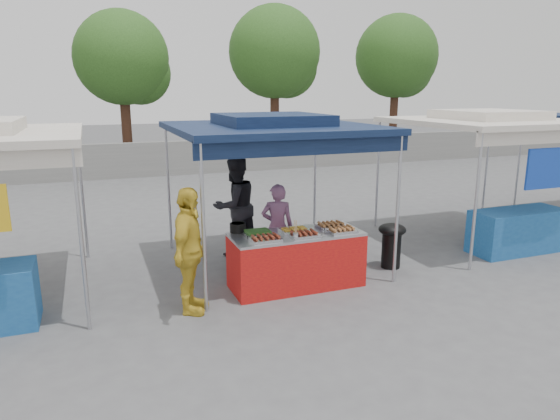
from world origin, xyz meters
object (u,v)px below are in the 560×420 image
object	(u,v)px
wok_burner	(392,241)
customer_person	(189,251)
vendor_woman	(277,227)
vendor_table	(296,260)
helper_man	(235,206)
cooking_pot	(238,228)

from	to	relation	value
wok_burner	customer_person	distance (m)	3.58
vendor_woman	vendor_table	bearing A→B (deg)	110.19
vendor_woman	wok_burner	bearing A→B (deg)	-178.62
wok_burner	helper_man	xyz separation A→B (m)	(-2.27, 1.63, 0.45)
helper_man	customer_person	distance (m)	2.50
wok_burner	helper_man	bearing A→B (deg)	145.10
wok_burner	vendor_table	bearing A→B (deg)	-173.12
vendor_woman	cooking_pot	bearing A→B (deg)	48.44
vendor_table	vendor_woman	world-z (taller)	vendor_woman
helper_man	vendor_table	bearing A→B (deg)	83.79
helper_man	customer_person	xyz separation A→B (m)	(-1.25, -2.16, -0.04)
vendor_table	helper_man	distance (m)	1.94
vendor_woman	customer_person	size ratio (longest dim) A/B	0.85
vendor_table	wok_burner	size ratio (longest dim) A/B	2.57
vendor_table	customer_person	distance (m)	1.78
vendor_table	wok_burner	bearing A→B (deg)	6.18
wok_burner	helper_man	world-z (taller)	helper_man
vendor_table	customer_person	bearing A→B (deg)	-168.65
cooking_pot	helper_man	bearing A→B (deg)	75.58
customer_person	cooking_pot	bearing A→B (deg)	-25.56
wok_burner	helper_man	size ratio (longest dim) A/B	0.43
wok_burner	helper_man	distance (m)	2.83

